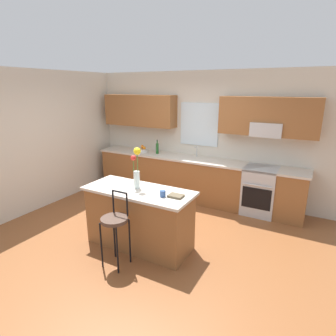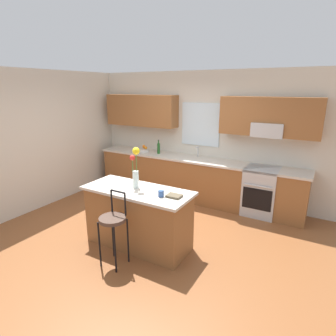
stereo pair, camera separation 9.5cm
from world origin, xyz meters
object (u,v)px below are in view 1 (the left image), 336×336
cookbook (176,196)px  fruit_bowl_oranges (143,150)px  oven_range (260,190)px  kitchen_island (139,218)px  flower_vase (136,168)px  mug_ceramic (163,194)px  bar_stool_near (115,223)px  bottle_olive_oil (157,148)px

cookbook → fruit_bowl_oranges: fruit_bowl_oranges is taller
oven_range → kitchen_island: same height
flower_vase → mug_ceramic: 0.58m
bar_stool_near → mug_ceramic: bearing=47.6°
kitchen_island → fruit_bowl_oranges: fruit_bowl_oranges is taller
kitchen_island → mug_ceramic: 0.68m
bar_stool_near → bottle_olive_oil: 2.86m
kitchen_island → fruit_bowl_oranges: 2.55m
flower_vase → cookbook: 0.73m
oven_range → kitchen_island: 2.49m
bar_stool_near → oven_range: bearing=62.7°
bar_stool_near → fruit_bowl_oranges: (-1.34, 2.67, 0.33)m
oven_range → cookbook: (-0.75, -2.08, 0.48)m
kitchen_island → fruit_bowl_oranges: (-1.34, 2.11, 0.50)m
fruit_bowl_oranges → bottle_olive_oil: (0.40, -0.00, 0.08)m
fruit_bowl_oranges → mug_ceramic: bearing=-50.6°
oven_range → bar_stool_near: size_ratio=0.88×
mug_ceramic → flower_vase: bearing=167.7°
cookbook → fruit_bowl_oranges: bearing=132.9°
oven_range → cookbook: cookbook is taller
fruit_bowl_oranges → kitchen_island: bearing=-57.6°
oven_range → flower_vase: size_ratio=1.48×
oven_range → bar_stool_near: bar_stool_near is taller
flower_vase → fruit_bowl_oranges: (-1.29, 2.07, -0.27)m
mug_ceramic → kitchen_island: bearing=171.6°
oven_range → bottle_olive_oil: 2.38m
oven_range → flower_vase: (-1.42, -2.04, 0.77)m
kitchen_island → bar_stool_near: (0.00, -0.56, 0.17)m
oven_range → fruit_bowl_oranges: 2.75m
oven_range → bottle_olive_oil: bottle_olive_oil is taller
bar_stool_near → cookbook: bar_stool_near is taller
mug_ceramic → cookbook: size_ratio=0.45×
cookbook → bottle_olive_oil: bearing=126.5°
bar_stool_near → flower_vase: bearing=95.0°
kitchen_island → cookbook: size_ratio=8.28×
mug_ceramic → bottle_olive_oil: 2.58m
bar_stool_near → bottle_olive_oil: bearing=109.4°
mug_ceramic → fruit_bowl_oranges: (-1.79, 2.18, 0.00)m
kitchen_island → bottle_olive_oil: bearing=114.0°
flower_vase → bottle_olive_oil: size_ratio=1.99×
oven_range → fruit_bowl_oranges: (-2.71, 0.03, 0.51)m
bar_stool_near → mug_ceramic: 0.75m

